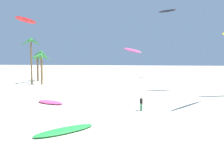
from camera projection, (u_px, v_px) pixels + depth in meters
palm_tree_0 at (37, 60)px, 51.94m from camera, size 3.52×3.31×6.77m
palm_tree_1 at (41, 57)px, 52.53m from camera, size 4.43×4.21×7.71m
palm_tree_2 at (31, 46)px, 46.51m from camera, size 4.58×4.85×10.38m
palm_tree_3 at (41, 59)px, 45.09m from camera, size 4.71×4.64×6.84m
flying_kite_0 at (133, 50)px, 67.23m from camera, size 6.53×6.48×9.63m
flying_kite_3 at (26, 20)px, 46.28m from camera, size 4.07×7.07×15.04m
flying_kite_5 at (167, 11)px, 59.32m from camera, size 5.66×7.80×20.41m
grounded_kite_1 at (50, 102)px, 26.63m from camera, size 4.19×2.64×0.36m
grounded_kite_2 at (65, 130)px, 16.41m from camera, size 4.59×4.28×0.29m
person_near_left at (141, 103)px, 22.90m from camera, size 0.36×0.41×1.62m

